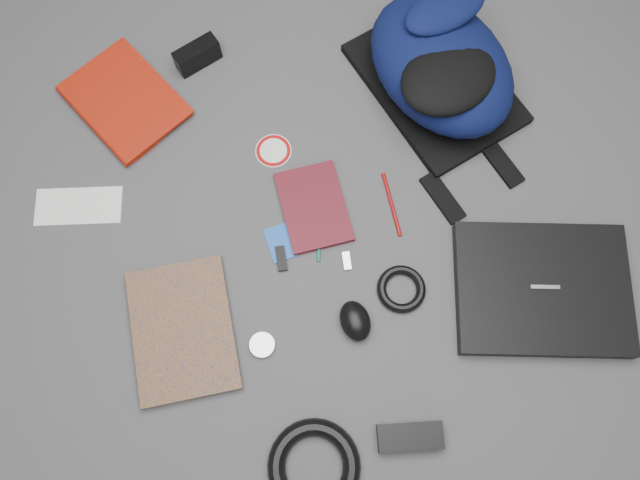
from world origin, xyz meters
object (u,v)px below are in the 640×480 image
object	(u,v)px
comic_book	(133,340)
mouse	(355,321)
laptop	(542,289)
textbook_red	(90,128)
backpack	(441,65)
dvd_case	(314,207)
compact_camera	(197,55)
power_brick	(410,437)

from	to	relation	value
comic_book	mouse	distance (m)	0.48
laptop	textbook_red	xyz separation A→B (m)	(-0.88, 0.67, -0.00)
backpack	laptop	world-z (taller)	backpack
mouse	textbook_red	bearing A→B (deg)	125.35
dvd_case	comic_book	bearing A→B (deg)	-156.22
textbook_red	mouse	distance (m)	0.78
compact_camera	mouse	xyz separation A→B (m)	(0.18, -0.73, -0.01)
laptop	backpack	bearing A→B (deg)	112.99
compact_camera	backpack	bearing A→B (deg)	-40.99
dvd_case	mouse	size ratio (longest dim) A/B	2.23
backpack	laptop	size ratio (longest dim) A/B	1.19
textbook_red	compact_camera	distance (m)	0.31
dvd_case	textbook_red	bearing A→B (deg)	145.08
textbook_red	mouse	world-z (taller)	mouse
laptop	textbook_red	world-z (taller)	laptop
comic_book	compact_camera	xyz separation A→B (m)	(0.29, 0.63, 0.02)
comic_book	power_brick	world-z (taller)	power_brick
backpack	power_brick	size ratio (longest dim) A/B	3.38
textbook_red	dvd_case	size ratio (longest dim) A/B	1.39
compact_camera	power_brick	size ratio (longest dim) A/B	0.85
backpack	power_brick	bearing A→B (deg)	-128.43
comic_book	laptop	bearing A→B (deg)	-4.58
comic_book	dvd_case	xyz separation A→B (m)	(0.46, 0.18, -0.00)
backpack	dvd_case	world-z (taller)	backpack
textbook_red	power_brick	xyz separation A→B (m)	(0.50, -0.88, 0.00)
compact_camera	mouse	world-z (taller)	compact_camera
laptop	comic_book	xyz separation A→B (m)	(-0.88, 0.14, -0.01)
textbook_red	compact_camera	bearing A→B (deg)	-5.57
backpack	compact_camera	xyz separation A→B (m)	(-0.54, 0.23, -0.06)
laptop	power_brick	distance (m)	0.43
comic_book	power_brick	distance (m)	0.62
backpack	dvd_case	size ratio (longest dim) A/B	2.23
laptop	compact_camera	bearing A→B (deg)	144.78
laptop	power_brick	xyz separation A→B (m)	(-0.38, -0.21, -0.00)
laptop	compact_camera	size ratio (longest dim) A/B	3.35
textbook_red	comic_book	distance (m)	0.52
comic_book	dvd_case	distance (m)	0.49
laptop	power_brick	bearing A→B (deg)	-133.20
textbook_red	mouse	xyz separation A→B (m)	(0.47, -0.62, 0.01)
backpack	dvd_case	bearing A→B (deg)	-164.46
laptop	mouse	xyz separation A→B (m)	(-0.41, 0.05, 0.00)
laptop	comic_book	bearing A→B (deg)	-171.67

